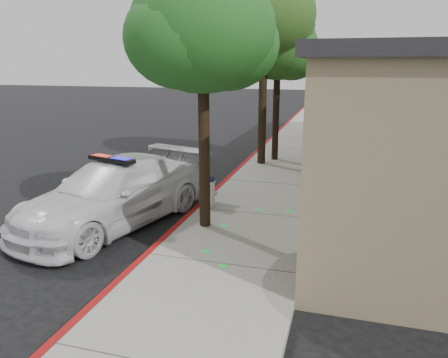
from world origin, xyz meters
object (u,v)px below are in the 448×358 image
street_tree_near (203,36)px  street_tree_far (278,50)px  fire_hydrant (209,190)px  police_car (114,193)px  clapboard_building (434,117)px  street_tree_mid (265,20)px

street_tree_near → street_tree_far: 7.72m
street_tree_near → fire_hydrant: bearing=104.5°
street_tree_near → street_tree_far: bearing=87.1°
police_car → street_tree_near: street_tree_near is taller
clapboard_building → street_tree_near: bearing=-129.9°
clapboard_building → fire_hydrant: bearing=-137.8°
street_tree_near → street_tree_far: size_ratio=1.02×
fire_hydrant → street_tree_near: bearing=-54.5°
clapboard_building → street_tree_far: size_ratio=3.68×
street_tree_far → clapboard_building: bearing=-5.6°
street_tree_near → street_tree_mid: (-0.01, 6.95, 0.94)m
clapboard_building → street_tree_far: 6.06m
police_car → street_tree_far: size_ratio=1.04×
clapboard_building → street_tree_far: street_tree_far is taller
police_car → street_tree_far: 9.06m
street_tree_near → street_tree_far: street_tree_near is taller
clapboard_building → police_car: size_ratio=3.52×
street_tree_mid → street_tree_far: bearing=61.7°
street_tree_mid → street_tree_far: street_tree_mid is taller
fire_hydrant → street_tree_mid: 7.36m
clapboard_building → fire_hydrant: size_ratio=23.68×
clapboard_building → street_tree_near: 9.62m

